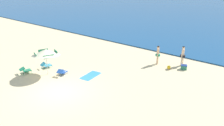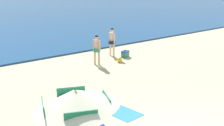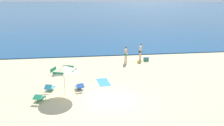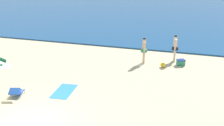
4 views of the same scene
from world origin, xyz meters
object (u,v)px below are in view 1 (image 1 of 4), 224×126
(lounge_chair_beside_umbrella, at_px, (62,72))
(lounge_chair_under_umbrella, at_px, (25,70))
(person_standing_beside, at_px, (158,54))
(cooler_box, at_px, (184,67))
(beach_umbrella_striped_main, at_px, (46,52))
(beach_ball, at_px, (169,67))
(person_standing_near_shore, at_px, (183,54))
(beach_towel, at_px, (91,76))
(lounge_chair_facing_sea, at_px, (46,65))

(lounge_chair_beside_umbrella, bearing_deg, lounge_chair_under_umbrella, -148.83)
(person_standing_beside, relative_size, cooler_box, 2.82)
(person_standing_beside, height_order, cooler_box, person_standing_beside)
(beach_umbrella_striped_main, relative_size, beach_ball, 10.75)
(person_standing_near_shore, xyz_separation_m, cooler_box, (0.48, -0.71, -0.82))
(person_standing_near_shore, bearing_deg, beach_towel, -126.38)
(lounge_chair_facing_sea, xyz_separation_m, beach_towel, (4.07, 1.14, -0.26))
(beach_umbrella_striped_main, bearing_deg, person_standing_beside, 51.61)
(person_standing_beside, distance_m, beach_ball, 1.59)
(beach_umbrella_striped_main, xyz_separation_m, cooler_box, (8.17, 7.65, -1.64))
(lounge_chair_under_umbrella, bearing_deg, beach_ball, 42.35)
(lounge_chair_under_umbrella, height_order, beach_towel, lounge_chair_under_umbrella)
(lounge_chair_facing_sea, bearing_deg, beach_ball, 36.97)
(lounge_chair_under_umbrella, height_order, beach_ball, lounge_chair_under_umbrella)
(person_standing_near_shore, relative_size, person_standing_beside, 1.05)
(lounge_chair_beside_umbrella, height_order, person_standing_beside, person_standing_beside)
(person_standing_near_shore, relative_size, beach_ball, 6.00)
(lounge_chair_beside_umbrella, bearing_deg, person_standing_near_shore, 49.35)
(beach_umbrella_striped_main, bearing_deg, beach_towel, 32.75)
(lounge_chair_facing_sea, height_order, person_standing_beside, person_standing_beside)
(person_standing_near_shore, bearing_deg, beach_umbrella_striped_main, -132.62)
(lounge_chair_facing_sea, distance_m, cooler_box, 11.62)
(lounge_chair_facing_sea, distance_m, person_standing_beside, 9.67)
(beach_ball, height_order, beach_towel, beach_ball)
(cooler_box, relative_size, beach_ball, 2.03)
(lounge_chair_beside_umbrella, height_order, beach_ball, lounge_chair_beside_umbrella)
(beach_umbrella_striped_main, bearing_deg, lounge_chair_facing_sea, 147.76)
(beach_umbrella_striped_main, bearing_deg, beach_ball, 44.32)
(person_standing_near_shore, bearing_deg, person_standing_beside, -151.83)
(lounge_chair_beside_umbrella, relative_size, lounge_chair_facing_sea, 0.99)
(lounge_chair_under_umbrella, height_order, cooler_box, lounge_chair_under_umbrella)
(lounge_chair_beside_umbrella, bearing_deg, lounge_chair_facing_sea, 176.65)
(beach_ball, bearing_deg, cooler_box, 33.53)
(beach_umbrella_striped_main, xyz_separation_m, beach_ball, (7.14, 6.97, -1.70))
(lounge_chair_beside_umbrella, xyz_separation_m, cooler_box, (7.14, 7.05, -0.07))
(cooler_box, bearing_deg, person_standing_beside, -172.99)
(beach_umbrella_striped_main, height_order, person_standing_beside, beach_umbrella_striped_main)
(beach_umbrella_striped_main, height_order, beach_towel, beach_umbrella_striped_main)
(lounge_chair_facing_sea, distance_m, beach_ball, 10.38)
(person_standing_near_shore, relative_size, beach_towel, 0.98)
(lounge_chair_facing_sea, bearing_deg, lounge_chair_beside_umbrella, -3.35)
(beach_umbrella_striped_main, distance_m, beach_towel, 3.92)
(lounge_chair_under_umbrella, distance_m, beach_towel, 5.33)
(lounge_chair_beside_umbrella, distance_m, beach_towel, 2.29)
(lounge_chair_beside_umbrella, relative_size, person_standing_beside, 0.59)
(beach_ball, bearing_deg, lounge_chair_facing_sea, -143.03)
(lounge_chair_beside_umbrella, height_order, lounge_chair_facing_sea, lounge_chair_facing_sea)
(lounge_chair_facing_sea, height_order, person_standing_near_shore, person_standing_near_shore)
(beach_umbrella_striped_main, relative_size, lounge_chair_under_umbrella, 3.18)
(beach_umbrella_striped_main, bearing_deg, lounge_chair_under_umbrella, -148.23)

